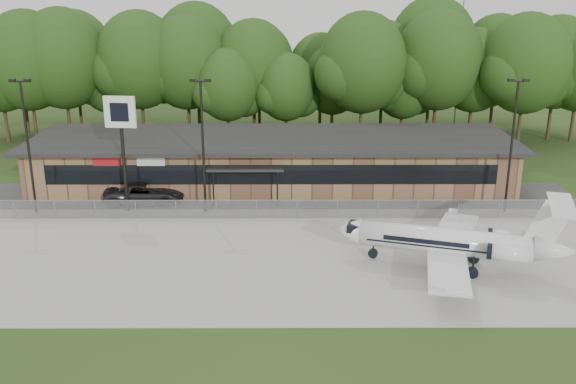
{
  "coord_description": "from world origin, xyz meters",
  "views": [
    {
      "loc": [
        1.17,
        -29.93,
        16.62
      ],
      "look_at": [
        1.31,
        12.0,
        3.1
      ],
      "focal_mm": 40.0,
      "sensor_mm": 36.0,
      "label": 1
    }
  ],
  "objects_px": {
    "terminal": "(272,160)",
    "suv": "(145,193)",
    "pole_sign": "(121,124)",
    "business_jet": "(453,243)"
  },
  "relations": [
    {
      "from": "suv",
      "to": "pole_sign",
      "type": "relative_size",
      "value": 0.7
    },
    {
      "from": "terminal",
      "to": "pole_sign",
      "type": "relative_size",
      "value": 4.59
    },
    {
      "from": "business_jet",
      "to": "suv",
      "type": "relative_size",
      "value": 2.31
    },
    {
      "from": "business_jet",
      "to": "pole_sign",
      "type": "relative_size",
      "value": 1.62
    },
    {
      "from": "terminal",
      "to": "suv",
      "type": "bearing_deg",
      "value": -152.31
    },
    {
      "from": "pole_sign",
      "to": "business_jet",
      "type": "bearing_deg",
      "value": -19.66
    },
    {
      "from": "business_jet",
      "to": "suv",
      "type": "xyz_separation_m",
      "value": [
        -21.39,
        12.53,
        -0.89
      ]
    },
    {
      "from": "terminal",
      "to": "suv",
      "type": "xyz_separation_m",
      "value": [
        -10.09,
        -5.29,
        -1.31
      ]
    },
    {
      "from": "terminal",
      "to": "suv",
      "type": "distance_m",
      "value": 11.47
    },
    {
      "from": "suv",
      "to": "pole_sign",
      "type": "bearing_deg",
      "value": 146.76
    }
  ]
}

